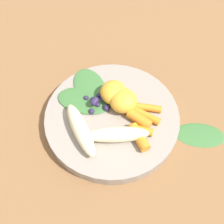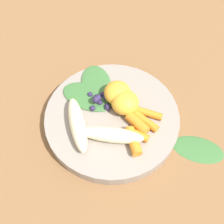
% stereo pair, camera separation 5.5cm
% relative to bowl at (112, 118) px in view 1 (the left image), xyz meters
% --- Properties ---
extents(ground_plane, '(2.40, 2.40, 0.00)m').
position_rel_bowl_xyz_m(ground_plane, '(0.00, 0.00, -0.01)').
color(ground_plane, brown).
extents(bowl, '(0.27, 0.27, 0.03)m').
position_rel_bowl_xyz_m(bowl, '(0.00, 0.00, 0.00)').
color(bowl, gray).
rests_on(bowl, ground_plane).
extents(banana_peeled_left, '(0.11, 0.10, 0.03)m').
position_rel_bowl_xyz_m(banana_peeled_left, '(0.03, 0.04, 0.03)').
color(banana_peeled_left, beige).
rests_on(banana_peeled_left, bowl).
extents(banana_peeled_right, '(0.06, 0.12, 0.03)m').
position_rel_bowl_xyz_m(banana_peeled_right, '(0.07, -0.01, 0.03)').
color(banana_peeled_right, beige).
rests_on(banana_peeled_right, bowl).
extents(orange_segment_near, '(0.05, 0.05, 0.04)m').
position_rel_bowl_xyz_m(orange_segment_near, '(-0.03, -0.03, 0.03)').
color(orange_segment_near, '#F4A833').
rests_on(orange_segment_near, bowl).
extents(orange_segment_far, '(0.05, 0.05, 0.04)m').
position_rel_bowl_xyz_m(orange_segment_far, '(-0.03, 0.00, 0.03)').
color(orange_segment_far, '#F4A833').
rests_on(orange_segment_far, bowl).
extents(carrot_front, '(0.03, 0.06, 0.02)m').
position_rel_bowl_xyz_m(carrot_front, '(-0.00, 0.07, 0.02)').
color(carrot_front, orange).
rests_on(carrot_front, bowl).
extents(carrot_mid_left, '(0.04, 0.05, 0.01)m').
position_rel_bowl_xyz_m(carrot_mid_left, '(-0.01, 0.06, 0.02)').
color(carrot_mid_left, orange).
rests_on(carrot_mid_left, bowl).
extents(carrot_mid_right, '(0.03, 0.05, 0.02)m').
position_rel_bowl_xyz_m(carrot_mid_right, '(-0.03, 0.05, 0.02)').
color(carrot_mid_right, orange).
rests_on(carrot_mid_right, bowl).
extents(carrot_rear, '(0.03, 0.06, 0.01)m').
position_rel_bowl_xyz_m(carrot_rear, '(-0.05, 0.05, 0.02)').
color(carrot_rear, orange).
rests_on(carrot_rear, bowl).
extents(carrot_small, '(0.04, 0.05, 0.01)m').
position_rel_bowl_xyz_m(carrot_small, '(-0.06, 0.04, 0.02)').
color(carrot_small, orange).
rests_on(carrot_small, bowl).
extents(blueberry_pile, '(0.05, 0.06, 0.03)m').
position_rel_bowl_xyz_m(blueberry_pile, '(0.01, -0.04, 0.02)').
color(blueberry_pile, '#2D234C').
rests_on(blueberry_pile, bowl).
extents(kale_leaf_left, '(0.09, 0.12, 0.00)m').
position_rel_bowl_xyz_m(kale_leaf_left, '(-0.01, -0.08, 0.02)').
color(kale_leaf_left, '#3D7038').
rests_on(kale_leaf_left, bowl).
extents(kale_leaf_right, '(0.11, 0.13, 0.00)m').
position_rel_bowl_xyz_m(kale_leaf_right, '(0.02, -0.06, 0.02)').
color(kale_leaf_right, '#3D7038').
rests_on(kale_leaf_right, bowl).
extents(kale_leaf_stray, '(0.11, 0.11, 0.01)m').
position_rel_bowl_xyz_m(kale_leaf_stray, '(-0.11, 0.14, -0.01)').
color(kale_leaf_stray, '#3D7038').
rests_on(kale_leaf_stray, ground_plane).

